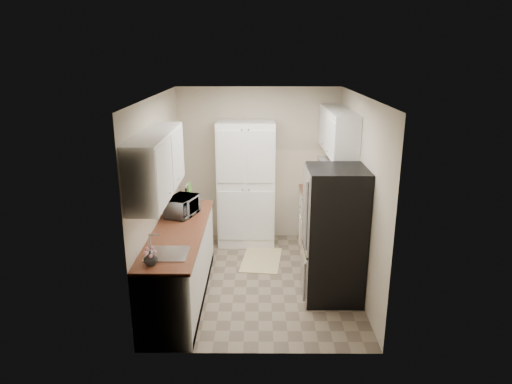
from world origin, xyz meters
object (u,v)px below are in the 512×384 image
microwave (182,206)px  toaster_oven (329,185)px  pantry_cabinet (246,184)px  refrigerator (334,235)px  electric_range (327,237)px  wine_bottle (186,200)px

microwave → toaster_oven: (2.11, 1.08, -0.02)m
pantry_cabinet → refrigerator: bearing=-56.5°
pantry_cabinet → microwave: 1.48m
electric_range → wine_bottle: bearing=-178.5°
wine_bottle → toaster_oven: (2.09, 0.82, -0.03)m
toaster_oven → microwave: bearing=-175.8°
pantry_cabinet → microwave: (-0.82, -1.23, 0.05)m
pantry_cabinet → microwave: pantry_cabinet is taller
pantry_cabinet → refrigerator: pantry_cabinet is taller
pantry_cabinet → microwave: bearing=-123.6°
electric_range → refrigerator: refrigerator is taller
pantry_cabinet → refrigerator: 2.07m
electric_range → refrigerator: 0.88m
microwave → toaster_oven: size_ratio=1.22×
wine_bottle → toaster_oven: 2.25m
microwave → pantry_cabinet: bearing=-14.5°
refrigerator → wine_bottle: size_ratio=6.26×
pantry_cabinet → wine_bottle: (-0.80, -0.98, 0.06)m
pantry_cabinet → refrigerator: size_ratio=1.18×
refrigerator → microwave: refrigerator is taller
refrigerator → wine_bottle: bearing=158.9°
pantry_cabinet → toaster_oven: (1.29, -0.16, 0.03)m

